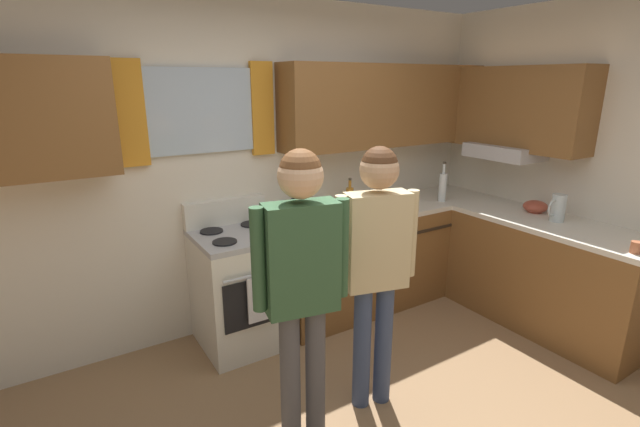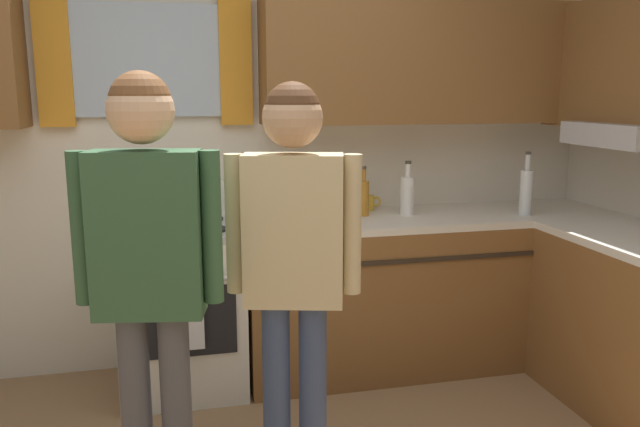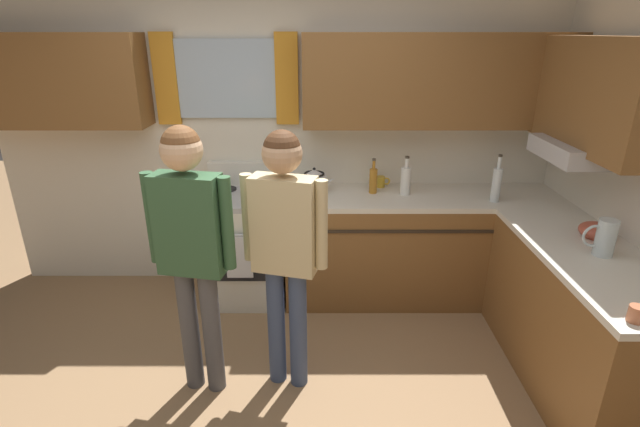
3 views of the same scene
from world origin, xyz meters
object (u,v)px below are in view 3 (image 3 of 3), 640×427
Objects in this scene: bottle_milk_white at (405,180)px; cup_terracotta at (636,313)px; adult_in_plaid at (284,235)px; stove_oven at (245,244)px; mug_mustard_yellow at (380,182)px; water_pitcher at (603,237)px; adult_left at (190,235)px; bottle_oil_amber at (372,180)px; stovetop_kettle at (313,181)px; mixing_bowl at (594,231)px; bottle_tall_clear at (495,184)px.

bottle_milk_white is 1.92m from cup_terracotta.
adult_in_plaid is (-1.63, 0.67, 0.09)m from cup_terracotta.
mug_mustard_yellow is (1.13, 0.21, 0.48)m from stove_oven.
adult_left is at bearing -178.63° from water_pitcher.
bottle_oil_amber is at bearing 61.02° from adult_in_plaid.
stove_oven is 0.78m from stovetop_kettle.
stovetop_kettle is (0.57, 0.07, 0.53)m from stove_oven.
mixing_bowl is (1.23, -1.04, 0.00)m from mug_mustard_yellow.
mixing_bowl is (1.06, -0.85, -0.07)m from bottle_milk_white.
adult_in_plaid is (0.41, -1.09, 0.56)m from stove_oven.
bottle_tall_clear is 0.22× the size of adult_left.
cup_terracotta is 0.07× the size of adult_left.
bottle_milk_white is at bearing 39.24° from adult_left.
bottle_milk_white is at bearing 131.37° from water_pitcher.
adult_left reaches higher than bottle_oil_amber.
bottle_tall_clear is 1.34× the size of stovetop_kettle.
bottle_tall_clear is 0.22× the size of adult_in_plaid.
stove_oven is at bearing 154.51° from water_pitcher.
stovetop_kettle is (-0.73, 0.06, -0.02)m from bottle_milk_white.
stovetop_kettle is at bearing 128.82° from cup_terracotta.
bottle_tall_clear is at bearing 31.33° from adult_in_plaid.
bottle_milk_white reaches higher than mug_mustard_yellow.
bottle_tall_clear is at bearing 92.96° from cup_terracotta.
bottle_oil_amber is 1.30m from adult_in_plaid.
stove_oven is 3.00× the size of bottle_tall_clear.
bottle_tall_clear is at bearing -12.20° from bottle_oil_amber.
bottle_oil_amber reaches higher than cup_terracotta.
cup_terracotta is (0.08, -1.61, -0.10)m from bottle_tall_clear.
bottle_milk_white is at bearing -7.64° from bottle_oil_amber.
cup_terracotta is at bearing -87.04° from bottle_tall_clear.
stove_oven is 1.17m from bottle_oil_amber.
mug_mustard_yellow is 0.07× the size of adult_in_plaid.
cup_terracotta is (1.00, -1.80, -0.07)m from bottle_oil_amber.
mixing_bowl is (2.35, -0.83, 0.48)m from stove_oven.
bottle_tall_clear is 1.40m from stovetop_kettle.
mug_mustard_yellow is (0.08, 0.16, -0.06)m from bottle_oil_amber.
cup_terracotta is 0.07× the size of adult_in_plaid.
cup_terracotta is 2.17m from mug_mustard_yellow.
bottle_oil_amber is at bearing 45.72° from adult_left.
bottle_oil_amber is 1.04× the size of stovetop_kettle.
mixing_bowl is (1.78, -0.90, -0.05)m from stovetop_kettle.
adult_left reaches higher than adult_in_plaid.
stovetop_kettle is 1.17m from adult_in_plaid.
water_pitcher is 0.13× the size of adult_left.
bottle_milk_white is 1.09× the size of bottle_oil_amber.
mug_mustard_yellow is at bearing 139.70° from mixing_bowl.
bottle_milk_white reaches higher than stovetop_kettle.
stove_oven is at bearing 84.22° from adult_left.
stovetop_kettle is 0.16× the size of adult_left.
stove_oven is 4.02× the size of stovetop_kettle.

